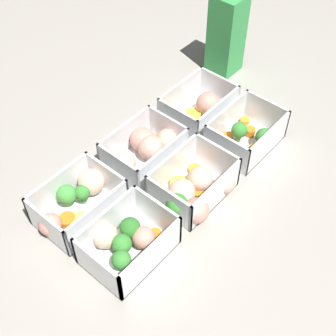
# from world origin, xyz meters

# --- Properties ---
(ground_plane) EXTENTS (4.00, 4.00, 0.00)m
(ground_plane) POSITION_xyz_m (0.00, 0.00, 0.00)
(ground_plane) COLOR gray
(container_near_left) EXTENTS (0.15, 0.12, 0.07)m
(container_near_left) POSITION_xyz_m (-0.17, -0.05, 0.03)
(container_near_left) COLOR white
(container_near_left) RESTS_ON ground_plane
(container_near_center) EXTENTS (0.16, 0.13, 0.07)m
(container_near_center) POSITION_xyz_m (-0.01, -0.07, 0.03)
(container_near_center) COLOR white
(container_near_center) RESTS_ON ground_plane
(container_near_right) EXTENTS (0.15, 0.11, 0.07)m
(container_near_right) POSITION_xyz_m (0.17, -0.06, 0.03)
(container_near_right) COLOR white
(container_near_right) RESTS_ON ground_plane
(container_far_left) EXTENTS (0.17, 0.11, 0.07)m
(container_far_left) POSITION_xyz_m (-0.17, 0.07, 0.03)
(container_far_left) COLOR white
(container_far_left) RESTS_ON ground_plane
(container_far_center) EXTENTS (0.16, 0.11, 0.07)m
(container_far_center) POSITION_xyz_m (0.01, 0.06, 0.03)
(container_far_center) COLOR white
(container_far_center) RESTS_ON ground_plane
(container_far_right) EXTENTS (0.15, 0.11, 0.07)m
(container_far_right) POSITION_xyz_m (0.17, 0.06, 0.03)
(container_far_right) COLOR white
(container_far_right) RESTS_ON ground_plane
(juice_carton) EXTENTS (0.07, 0.07, 0.20)m
(juice_carton) POSITION_xyz_m (0.35, 0.12, 0.10)
(juice_carton) COLOR green
(juice_carton) RESTS_ON ground_plane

